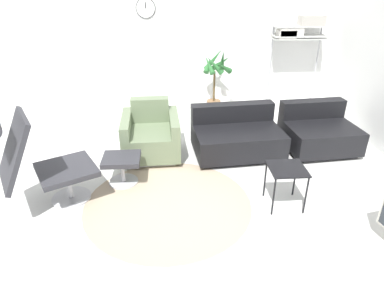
{
  "coord_description": "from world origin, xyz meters",
  "views": [
    {
      "loc": [
        0.13,
        -3.26,
        2.32
      ],
      "look_at": [
        0.37,
        0.32,
        0.55
      ],
      "focal_mm": 32.0,
      "sensor_mm": 36.0,
      "label": 1
    }
  ],
  "objects_px": {
    "armchair_red": "(151,136)",
    "potted_plant": "(215,82)",
    "couch_second": "(318,133)",
    "side_table": "(287,173)",
    "ottoman": "(122,164)",
    "lounge_chair": "(27,151)",
    "shelf_unit": "(298,31)",
    "couch_low": "(236,137)"
  },
  "relations": [
    {
      "from": "couch_low",
      "to": "side_table",
      "type": "bearing_deg",
      "value": 98.09
    },
    {
      "from": "potted_plant",
      "to": "couch_second",
      "type": "bearing_deg",
      "value": -46.34
    },
    {
      "from": "armchair_red",
      "to": "couch_second",
      "type": "relative_size",
      "value": 0.82
    },
    {
      "from": "ottoman",
      "to": "armchair_red",
      "type": "height_order",
      "value": "armchair_red"
    },
    {
      "from": "armchair_red",
      "to": "side_table",
      "type": "height_order",
      "value": "armchair_red"
    },
    {
      "from": "armchair_red",
      "to": "potted_plant",
      "type": "xyz_separation_m",
      "value": [
        1.09,
        1.45,
        0.35
      ]
    },
    {
      "from": "ottoman",
      "to": "potted_plant",
      "type": "height_order",
      "value": "potted_plant"
    },
    {
      "from": "potted_plant",
      "to": "armchair_red",
      "type": "bearing_deg",
      "value": -126.99
    },
    {
      "from": "couch_second",
      "to": "potted_plant",
      "type": "relative_size",
      "value": 0.86
    },
    {
      "from": "armchair_red",
      "to": "side_table",
      "type": "xyz_separation_m",
      "value": [
        1.52,
        -1.31,
        0.13
      ]
    },
    {
      "from": "couch_low",
      "to": "potted_plant",
      "type": "height_order",
      "value": "potted_plant"
    },
    {
      "from": "side_table",
      "to": "potted_plant",
      "type": "height_order",
      "value": "potted_plant"
    },
    {
      "from": "ottoman",
      "to": "potted_plant",
      "type": "xyz_separation_m",
      "value": [
        1.42,
        2.18,
        0.37
      ]
    },
    {
      "from": "lounge_chair",
      "to": "couch_second",
      "type": "relative_size",
      "value": 1.15
    },
    {
      "from": "couch_second",
      "to": "side_table",
      "type": "bearing_deg",
      "value": 50.52
    },
    {
      "from": "couch_second",
      "to": "potted_plant",
      "type": "xyz_separation_m",
      "value": [
        -1.35,
        1.41,
        0.39
      ]
    },
    {
      "from": "couch_second",
      "to": "potted_plant",
      "type": "height_order",
      "value": "potted_plant"
    },
    {
      "from": "ottoman",
      "to": "armchair_red",
      "type": "relative_size",
      "value": 0.53
    },
    {
      "from": "side_table",
      "to": "potted_plant",
      "type": "distance_m",
      "value": 2.8
    },
    {
      "from": "couch_second",
      "to": "potted_plant",
      "type": "bearing_deg",
      "value": -51.42
    },
    {
      "from": "lounge_chair",
      "to": "side_table",
      "type": "xyz_separation_m",
      "value": [
        2.71,
        -0.11,
        -0.3
      ]
    },
    {
      "from": "lounge_chair",
      "to": "armchair_red",
      "type": "distance_m",
      "value": 1.75
    },
    {
      "from": "lounge_chair",
      "to": "shelf_unit",
      "type": "bearing_deg",
      "value": 98.7
    },
    {
      "from": "couch_second",
      "to": "ottoman",
      "type": "bearing_deg",
      "value": 10.38
    },
    {
      "from": "armchair_red",
      "to": "side_table",
      "type": "relative_size",
      "value": 1.82
    },
    {
      "from": "couch_second",
      "to": "side_table",
      "type": "distance_m",
      "value": 1.64
    },
    {
      "from": "ottoman",
      "to": "shelf_unit",
      "type": "bearing_deg",
      "value": 39.51
    },
    {
      "from": "armchair_red",
      "to": "couch_second",
      "type": "distance_m",
      "value": 2.44
    },
    {
      "from": "ottoman",
      "to": "potted_plant",
      "type": "bearing_deg",
      "value": 56.96
    },
    {
      "from": "shelf_unit",
      "to": "lounge_chair",
      "type": "bearing_deg",
      "value": -142.8
    },
    {
      "from": "lounge_chair",
      "to": "side_table",
      "type": "relative_size",
      "value": 2.54
    },
    {
      "from": "couch_low",
      "to": "shelf_unit",
      "type": "height_order",
      "value": "shelf_unit"
    },
    {
      "from": "ottoman",
      "to": "couch_second",
      "type": "height_order",
      "value": "couch_second"
    },
    {
      "from": "couch_second",
      "to": "shelf_unit",
      "type": "bearing_deg",
      "value": -98.49
    },
    {
      "from": "armchair_red",
      "to": "couch_second",
      "type": "xyz_separation_m",
      "value": [
        2.44,
        0.04,
        -0.04
      ]
    },
    {
      "from": "side_table",
      "to": "shelf_unit",
      "type": "xyz_separation_m",
      "value": [
        1.02,
        2.94,
        1.05
      ]
    },
    {
      "from": "couch_low",
      "to": "potted_plant",
      "type": "distance_m",
      "value": 1.53
    },
    {
      "from": "ottoman",
      "to": "shelf_unit",
      "type": "relative_size",
      "value": 0.24
    },
    {
      "from": "lounge_chair",
      "to": "armchair_red",
      "type": "height_order",
      "value": "lounge_chair"
    },
    {
      "from": "lounge_chair",
      "to": "couch_second",
      "type": "bearing_deg",
      "value": 80.28
    },
    {
      "from": "lounge_chair",
      "to": "armchair_red",
      "type": "bearing_deg",
      "value": 106.68
    },
    {
      "from": "potted_plant",
      "to": "shelf_unit",
      "type": "bearing_deg",
      "value": 7.14
    }
  ]
}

